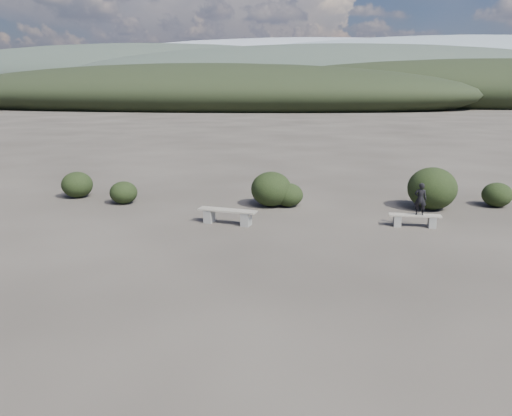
# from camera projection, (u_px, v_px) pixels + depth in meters

# --- Properties ---
(ground) EXTENTS (1200.00, 1200.00, 0.00)m
(ground) POSITION_uv_depth(u_px,v_px,m) (250.00, 298.00, 10.52)
(ground) COLOR #312C26
(ground) RESTS_ON ground
(bench_left) EXTENTS (1.97, 0.75, 0.48)m
(bench_left) POSITION_uv_depth(u_px,v_px,m) (227.00, 215.00, 16.12)
(bench_left) COLOR gray
(bench_left) RESTS_ON ground
(bench_right) EXTENTS (1.60, 0.35, 0.40)m
(bench_right) POSITION_uv_depth(u_px,v_px,m) (415.00, 219.00, 15.80)
(bench_right) COLOR gray
(bench_right) RESTS_ON ground
(seated_person) EXTENTS (0.41, 0.30, 1.03)m
(seated_person) POSITION_uv_depth(u_px,v_px,m) (420.00, 199.00, 15.62)
(seated_person) COLOR black
(seated_person) RESTS_ON bench_right
(shrub_a) EXTENTS (1.04, 1.04, 0.85)m
(shrub_a) POSITION_uv_depth(u_px,v_px,m) (124.00, 193.00, 18.91)
(shrub_a) COLOR black
(shrub_a) RESTS_ON ground
(shrub_b) EXTENTS (1.50, 1.50, 1.29)m
(shrub_b) POSITION_uv_depth(u_px,v_px,m) (271.00, 189.00, 18.45)
(shrub_b) COLOR black
(shrub_b) RESTS_ON ground
(shrub_c) EXTENTS (1.09, 1.09, 0.87)m
(shrub_c) POSITION_uv_depth(u_px,v_px,m) (288.00, 195.00, 18.45)
(shrub_c) COLOR black
(shrub_c) RESTS_ON ground
(shrub_d) EXTENTS (1.74, 1.74, 1.53)m
(shrub_d) POSITION_uv_depth(u_px,v_px,m) (432.00, 188.00, 17.98)
(shrub_d) COLOR black
(shrub_d) RESTS_ON ground
(shrub_e) EXTENTS (1.08, 1.08, 0.90)m
(shrub_e) POSITION_uv_depth(u_px,v_px,m) (497.00, 195.00, 18.41)
(shrub_e) COLOR black
(shrub_e) RESTS_ON ground
(shrub_f) EXTENTS (1.22, 1.22, 1.03)m
(shrub_f) POSITION_uv_depth(u_px,v_px,m) (77.00, 185.00, 19.94)
(shrub_f) COLOR black
(shrub_f) RESTS_ON ground
(mountain_ridges) EXTENTS (500.00, 400.00, 56.00)m
(mountain_ridges) POSITION_uv_depth(u_px,v_px,m) (316.00, 76.00, 334.95)
(mountain_ridges) COLOR black
(mountain_ridges) RESTS_ON ground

